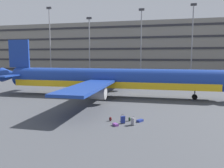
# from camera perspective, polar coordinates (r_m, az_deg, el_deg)

# --- Properties ---
(ground_plane) EXTENTS (600.00, 600.00, 0.00)m
(ground_plane) POSITION_cam_1_polar(r_m,az_deg,el_deg) (42.26, 1.27, -2.83)
(ground_plane) COLOR #424449
(terminal_structure) EXTENTS (123.22, 15.96, 19.89)m
(terminal_structure) POSITION_cam_1_polar(r_m,az_deg,el_deg) (90.78, 8.23, 8.67)
(terminal_structure) COLOR gray
(terminal_structure) RESTS_ON ground_plane
(airliner) EXTENTS (43.74, 35.48, 10.40)m
(airliner) POSITION_cam_1_polar(r_m,az_deg,el_deg) (40.72, -0.88, 1.18)
(airliner) COLOR navy
(airliner) RESTS_ON ground_plane
(light_mast_far_left) EXTENTS (1.80, 0.50, 24.70)m
(light_mast_far_left) POSITION_cam_1_polar(r_m,az_deg,el_deg) (86.63, -15.38, 11.31)
(light_mast_far_left) COLOR gray
(light_mast_far_left) RESTS_ON ground_plane
(light_mast_left) EXTENTS (1.80, 0.50, 20.56)m
(light_mast_left) POSITION_cam_1_polar(r_m,az_deg,el_deg) (80.28, -5.72, 10.36)
(light_mast_left) COLOR gray
(light_mast_left) RESTS_ON ground_plane
(light_mast_center_left) EXTENTS (1.80, 0.50, 22.57)m
(light_mast_center_left) POSITION_cam_1_polar(r_m,az_deg,el_deg) (76.27, 7.36, 11.30)
(light_mast_center_left) COLOR gray
(light_mast_center_left) RESTS_ON ground_plane
(light_mast_center_right) EXTENTS (1.80, 0.50, 23.31)m
(light_mast_center_right) POSITION_cam_1_polar(r_m,az_deg,el_deg) (76.13, 19.59, 11.25)
(light_mast_center_right) COLOR gray
(light_mast_center_right) RESTS_ON ground_plane
(suitcase_small) EXTENTS (0.50, 0.44, 0.90)m
(suitcase_small) POSITION_cam_1_polar(r_m,az_deg,el_deg) (24.26, 5.34, -9.33)
(suitcase_small) COLOR gray
(suitcase_small) RESTS_ON ground_plane
(suitcase_red) EXTENTS (0.54, 0.44, 1.00)m
(suitcase_red) POSITION_cam_1_polar(r_m,az_deg,el_deg) (24.73, 2.75, -8.95)
(suitcase_red) COLOR navy
(suitcase_red) RESTS_ON ground_plane
(suitcase_upright) EXTENTS (0.78, 0.90, 0.24)m
(suitcase_upright) POSITION_cam_1_polar(r_m,az_deg,el_deg) (25.62, 7.07, -9.14)
(suitcase_upright) COLOR navy
(suitcase_upright) RESTS_ON ground_plane
(suitcase_large) EXTENTS (0.75, 0.76, 0.24)m
(suitcase_large) POSITION_cam_1_polar(r_m,az_deg,el_deg) (24.01, 0.88, -10.20)
(suitcase_large) COLOR #72388C
(suitcase_large) RESTS_ON ground_plane
(backpack_navy) EXTENTS (0.33, 0.27, 0.50)m
(backpack_navy) POSITION_cam_1_polar(r_m,az_deg,el_deg) (25.71, -0.41, -8.81)
(backpack_navy) COLOR maroon
(backpack_navy) RESTS_ON ground_plane
(backpack_teal) EXTENTS (0.35, 0.39, 0.45)m
(backpack_teal) POSITION_cam_1_polar(r_m,az_deg,el_deg) (25.76, 4.49, -8.84)
(backpack_teal) COLOR #264C26
(backpack_teal) RESTS_ON ground_plane
(backpack_orange) EXTENTS (0.25, 0.37, 0.55)m
(backpack_orange) POSITION_cam_1_polar(r_m,az_deg,el_deg) (25.65, 3.05, -8.80)
(backpack_orange) COLOR black
(backpack_orange) RESTS_ON ground_plane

